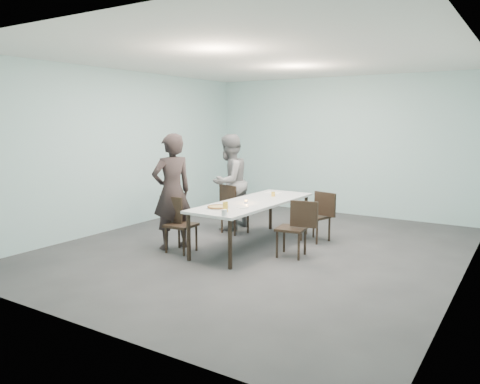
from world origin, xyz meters
The scene contains 16 objects.
ground centered at (0.00, 0.00, 0.00)m, with size 7.00×7.00×0.00m, color #333335.
room_shell centered at (0.00, 0.00, 2.03)m, with size 6.02×7.02×3.01m.
table centered at (-0.15, 0.05, 0.69)m, with size 0.94×2.61×0.75m.
chair_near_left centered at (-1.01, -0.86, 0.50)m, with size 0.62×0.44×0.87m.
chair_far_left centered at (-0.98, 0.67, 0.50)m, with size 0.65×0.50×0.87m.
chair_near_right centered at (0.72, -0.13, 0.50)m, with size 0.64×0.48×0.87m.
chair_far_right centered at (0.66, 0.89, 0.50)m, with size 0.65×0.51×0.87m.
diner_near centered at (-1.19, -0.76, 0.93)m, with size 0.68×0.44×1.86m, color black.
diner_far centered at (-1.18, 0.88, 0.90)m, with size 0.88×0.68×1.80m, color slate.
pizza centered at (-0.28, -0.77, 0.77)m, with size 0.34×0.34×0.04m.
side_plate centered at (0.00, -0.52, 0.76)m, with size 0.18×0.18×0.01m, color white.
beer_glass centered at (-0.03, -0.95, 0.82)m, with size 0.08×0.08×0.15m, color gold.
water_tumbler centered at (0.12, -1.19, 0.80)m, with size 0.08×0.08×0.09m, color silver.
tealight centered at (-0.17, -0.16, 0.77)m, with size 0.06×0.06×0.05m.
amber_tumbler centered at (-0.12, 0.66, 0.79)m, with size 0.07×0.07×0.08m, color gold.
menu centered at (-0.31, 1.02, 0.75)m, with size 0.30×0.22×0.01m, color silver.
Camera 1 is at (3.68, -6.42, 2.05)m, focal length 35.00 mm.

